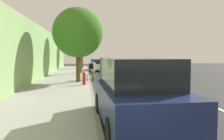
# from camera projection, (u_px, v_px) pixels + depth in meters

# --- Properties ---
(ground) EXTENTS (74.83, 74.83, 0.00)m
(ground) POSITION_uv_depth(u_px,v_px,m) (121.00, 86.00, 14.33)
(ground) COLOR #323232
(sidewalk) EXTENTS (3.87, 46.77, 0.14)m
(sidewalk) POSITION_uv_depth(u_px,v_px,m) (59.00, 87.00, 13.83)
(sidewalk) COLOR #9D9C94
(sidewalk) RESTS_ON ground
(curb_edge) EXTENTS (0.16, 46.77, 0.14)m
(curb_edge) POSITION_uv_depth(u_px,v_px,m) (91.00, 86.00, 14.08)
(curb_edge) COLOR gray
(curb_edge) RESTS_ON ground
(lane_stripe_centre) EXTENTS (0.14, 44.20, 0.01)m
(lane_stripe_centre) POSITION_uv_depth(u_px,v_px,m) (155.00, 83.00, 15.94)
(lane_stripe_centre) COLOR white
(lane_stripe_centre) RESTS_ON ground
(lane_stripe_bike_edge) EXTENTS (0.12, 46.77, 0.01)m
(lane_stripe_bike_edge) POSITION_uv_depth(u_px,v_px,m) (113.00, 87.00, 14.27)
(lane_stripe_bike_edge) COLOR white
(lane_stripe_bike_edge) RESTS_ON ground
(building_facade) EXTENTS (0.50, 46.77, 4.43)m
(building_facade) POSITION_uv_depth(u_px,v_px,m) (22.00, 53.00, 13.42)
(building_facade) COLOR #7FA45F
(building_facade) RESTS_ON ground
(parked_sedan_white_nearest) EXTENTS (2.01, 4.48, 1.52)m
(parked_sedan_white_nearest) POSITION_uv_depth(u_px,v_px,m) (97.00, 65.00, 28.25)
(parked_sedan_white_nearest) COLOR white
(parked_sedan_white_nearest) RESTS_ON ground
(parked_suv_dark_blue_second) EXTENTS (2.07, 4.75, 1.99)m
(parked_suv_dark_blue_second) POSITION_uv_depth(u_px,v_px,m) (135.00, 92.00, 6.13)
(parked_suv_dark_blue_second) COLOR navy
(parked_suv_dark_blue_second) RESTS_ON ground
(bicycle_at_curb) EXTENTS (1.47, 1.01, 0.76)m
(bicycle_at_curb) POSITION_uv_depth(u_px,v_px,m) (96.00, 77.00, 16.97)
(bicycle_at_curb) COLOR black
(bicycle_at_curb) RESTS_ON ground
(cyclist_with_backpack) EXTENTS (0.53, 0.55, 1.77)m
(cyclist_with_backpack) POSITION_uv_depth(u_px,v_px,m) (93.00, 67.00, 17.32)
(cyclist_with_backpack) COLOR #C6B284
(cyclist_with_backpack) RESTS_ON ground
(street_tree_near_cyclist) EXTENTS (3.03, 3.03, 5.58)m
(street_tree_near_cyclist) POSITION_uv_depth(u_px,v_px,m) (81.00, 40.00, 31.68)
(street_tree_near_cyclist) COLOR brown
(street_tree_near_cyclist) RESTS_ON sidewalk
(street_tree_mid_block) EXTENTS (3.03, 3.03, 5.56)m
(street_tree_mid_block) POSITION_uv_depth(u_px,v_px,m) (80.00, 36.00, 22.84)
(street_tree_mid_block) COLOR brown
(street_tree_mid_block) RESTS_ON sidewalk
(street_tree_far_end) EXTENTS (3.57, 3.57, 5.30)m
(street_tree_far_end) POSITION_uv_depth(u_px,v_px,m) (78.00, 33.00, 15.45)
(street_tree_far_end) COLOR #493D21
(street_tree_far_end) RESTS_ON sidewalk
(fire_hydrant) EXTENTS (0.22, 0.22, 0.84)m
(fire_hydrant) POSITION_uv_depth(u_px,v_px,m) (84.00, 78.00, 14.11)
(fire_hydrant) COLOR red
(fire_hydrant) RESTS_ON sidewalk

